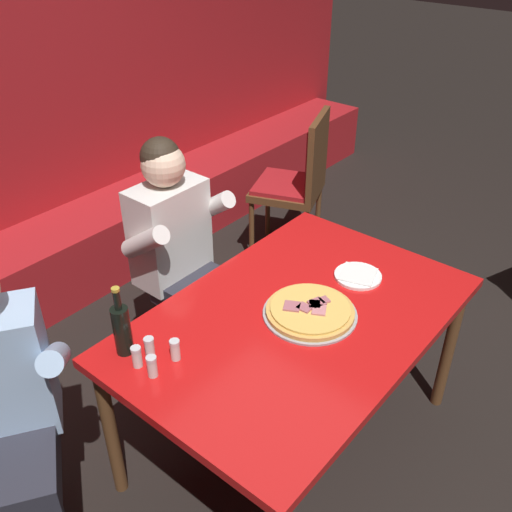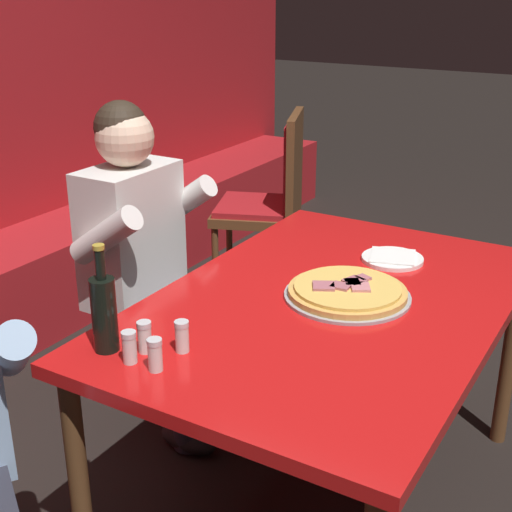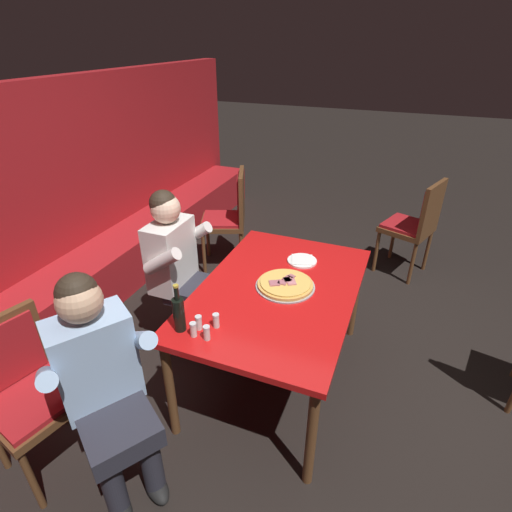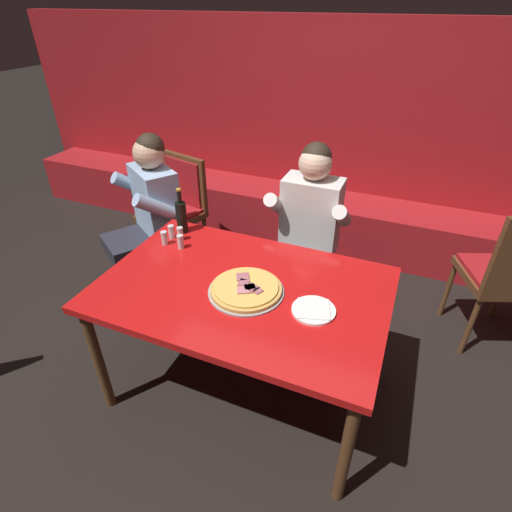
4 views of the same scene
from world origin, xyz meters
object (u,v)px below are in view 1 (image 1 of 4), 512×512
at_px(beer_bottle, 122,328).
at_px(dining_chair_near_left, 299,177).
at_px(shaker_red_pepper_flakes, 137,358).
at_px(shaker_black_pepper, 150,348).
at_px(pizza, 310,311).
at_px(shaker_oregano, 152,367).
at_px(shaker_parmesan, 175,351).
at_px(plate_white_paper, 358,276).
at_px(main_dining_table, 296,329).
at_px(diner_seated_blue_shirt, 183,251).

relative_size(beer_bottle, dining_chair_near_left, 0.28).
xyz_separation_m(shaker_red_pepper_flakes, shaker_black_pepper, (0.06, 0.00, 0.00)).
distance_m(pizza, dining_chair_near_left, 1.69).
height_order(shaker_oregano, shaker_parmesan, same).
xyz_separation_m(shaker_black_pepper, shaker_parmesan, (0.05, -0.08, 0.00)).
bearing_deg(dining_chair_near_left, pizza, -142.73).
relative_size(plate_white_paper, shaker_parmesan, 2.44).
distance_m(shaker_red_pepper_flakes, shaker_parmesan, 0.14).
bearing_deg(shaker_oregano, main_dining_table, -18.01).
relative_size(main_dining_table, shaker_red_pepper_flakes, 17.12).
distance_m(main_dining_table, plate_white_paper, 0.40).
bearing_deg(diner_seated_blue_shirt, pizza, -95.18).
distance_m(shaker_red_pepper_flakes, diner_seated_blue_shirt, 0.88).
relative_size(beer_bottle, shaker_oregano, 3.40).
height_order(diner_seated_blue_shirt, dining_chair_near_left, diner_seated_blue_shirt).
xyz_separation_m(main_dining_table, dining_chair_near_left, (1.37, 0.98, -0.10)).
distance_m(beer_bottle, shaker_oregano, 0.19).
bearing_deg(dining_chair_near_left, shaker_oregano, -158.34).
height_order(main_dining_table, plate_white_paper, plate_white_paper).
relative_size(main_dining_table, plate_white_paper, 7.01).
xyz_separation_m(shaker_red_pepper_flakes, shaker_parmesan, (0.11, -0.08, 0.00)).
xyz_separation_m(main_dining_table, beer_bottle, (-0.58, 0.37, 0.18)).
relative_size(shaker_red_pepper_flakes, shaker_oregano, 1.00).
relative_size(main_dining_table, dining_chair_near_left, 1.43).
bearing_deg(shaker_parmesan, diner_seated_blue_shirt, 44.48).
bearing_deg(beer_bottle, shaker_oregano, -96.08).
xyz_separation_m(pizza, plate_white_paper, (0.35, -0.01, -0.01)).
xyz_separation_m(main_dining_table, shaker_red_pepper_flakes, (-0.60, 0.27, 0.11)).
bearing_deg(beer_bottle, plate_white_paper, -23.33).
bearing_deg(plate_white_paper, shaker_oregano, 166.15).
bearing_deg(diner_seated_blue_shirt, shaker_parmesan, -135.52).
distance_m(beer_bottle, dining_chair_near_left, 2.06).
distance_m(plate_white_paper, shaker_black_pepper, 0.99).
xyz_separation_m(shaker_red_pepper_flakes, dining_chair_near_left, (1.97, 0.70, -0.21)).
relative_size(plate_white_paper, diner_seated_blue_shirt, 0.16).
distance_m(pizza, diner_seated_blue_shirt, 0.83).
bearing_deg(pizza, beer_bottle, 146.58).
distance_m(plate_white_paper, beer_bottle, 1.06).
relative_size(shaker_black_pepper, shaker_oregano, 1.00).
bearing_deg(diner_seated_blue_shirt, dining_chair_near_left, 8.73).
height_order(pizza, diner_seated_blue_shirt, diner_seated_blue_shirt).
bearing_deg(beer_bottle, pizza, -33.42).
bearing_deg(diner_seated_blue_shirt, beer_bottle, -149.13).
distance_m(shaker_oregano, dining_chair_near_left, 2.13).
xyz_separation_m(beer_bottle, shaker_black_pepper, (0.04, -0.09, -0.07)).
bearing_deg(beer_bottle, shaker_black_pepper, -66.28).
bearing_deg(shaker_parmesan, shaker_oregano, -180.00).
height_order(shaker_parmesan, dining_chair_near_left, dining_chair_near_left).
relative_size(beer_bottle, shaker_red_pepper_flakes, 3.40).
height_order(plate_white_paper, shaker_black_pepper, shaker_black_pepper).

